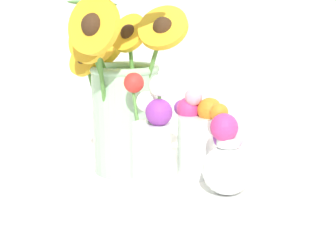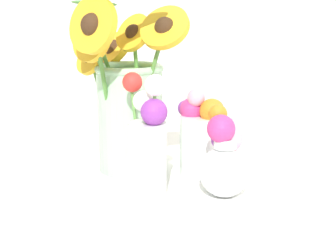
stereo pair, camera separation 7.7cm
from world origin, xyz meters
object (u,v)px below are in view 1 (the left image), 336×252
(mason_jar_sunflowers, at_px, (122,99))
(serving_tray, at_px, (168,187))
(vase_bulb_right, at_px, (227,156))
(vase_small_back, at_px, (197,135))
(vase_small_center, at_px, (152,143))

(mason_jar_sunflowers, bearing_deg, serving_tray, -2.68)
(vase_bulb_right, distance_m, vase_small_back, 0.09)
(vase_small_back, bearing_deg, serving_tray, -107.25)
(serving_tray, relative_size, vase_small_center, 2.14)
(mason_jar_sunflowers, bearing_deg, vase_small_center, -31.68)
(vase_small_center, height_order, vase_small_back, vase_small_center)
(mason_jar_sunflowers, height_order, vase_bulb_right, mason_jar_sunflowers)
(vase_bulb_right, relative_size, vase_small_back, 0.92)
(mason_jar_sunflowers, xyz_separation_m, vase_small_back, (0.12, 0.06, -0.06))
(serving_tray, bearing_deg, vase_small_center, -78.10)
(vase_bulb_right, xyz_separation_m, vase_small_back, (-0.08, 0.05, 0.01))
(mason_jar_sunflowers, height_order, vase_small_back, mason_jar_sunflowers)
(vase_small_back, bearing_deg, vase_bulb_right, -29.63)
(serving_tray, xyz_separation_m, mason_jar_sunflowers, (-0.10, 0.00, 0.14))
(vase_small_center, bearing_deg, vase_small_back, 87.57)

